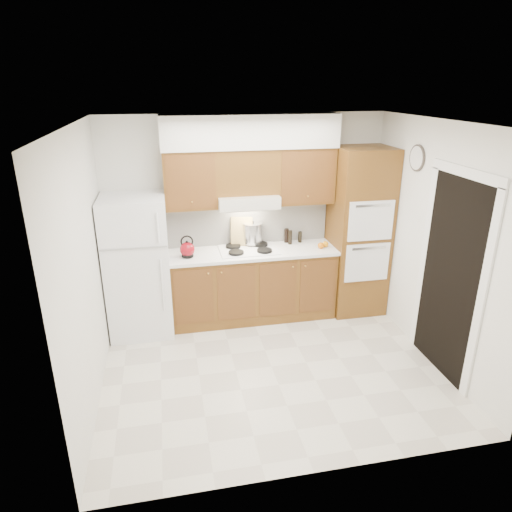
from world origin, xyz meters
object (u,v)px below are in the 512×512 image
Objects in this scene: fridge at (138,266)px; stock_pot at (252,233)px; kettle at (187,249)px; oven_cabinet at (358,232)px.

stock_pot is (1.47, 0.26, 0.24)m from fridge.
stock_pot is at bearing 10.17° from fridge.
kettle is at bearing -2.18° from fridge.
fridge is 1.51m from stock_pot.
fridge is at bearing -179.30° from oven_cabinet.
stock_pot is at bearing 170.59° from oven_cabinet.
oven_cabinet is 12.09× the size of kettle.
oven_cabinet is at bearing -9.41° from stock_pot.
stock_pot is (-1.38, 0.23, 0.00)m from oven_cabinet.
fridge is 0.63m from kettle.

